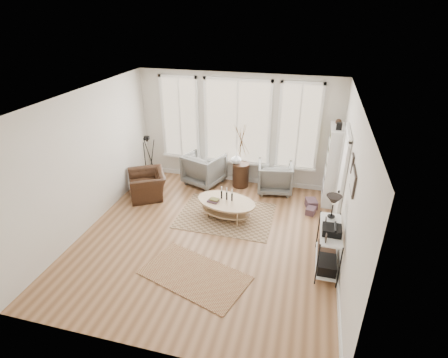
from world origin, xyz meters
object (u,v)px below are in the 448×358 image
(low_shelf, at_px, (329,243))
(coffee_table, at_px, (226,204))
(armchair_right, at_px, (275,177))
(armchair_left, at_px, (204,169))
(accent_chair, at_px, (147,184))
(bookcase, at_px, (333,165))
(side_table, at_px, (241,156))

(low_shelf, bearing_deg, coffee_table, 152.60)
(coffee_table, bearing_deg, armchair_right, 59.55)
(armchair_left, bearing_deg, coffee_table, 142.72)
(coffee_table, height_order, accent_chair, accent_chair)
(bookcase, distance_m, coffee_table, 2.72)
(armchair_right, distance_m, accent_chair, 3.24)
(armchair_left, relative_size, armchair_right, 1.07)
(coffee_table, bearing_deg, bookcase, 31.40)
(bookcase, bearing_deg, armchair_left, 177.52)
(bookcase, xyz_separation_m, coffee_table, (-2.26, -1.38, -0.62))
(bookcase, xyz_separation_m, armchair_right, (-1.35, 0.16, -0.56))
(low_shelf, xyz_separation_m, armchair_right, (-1.30, 2.68, -0.11))
(coffee_table, xyz_separation_m, accent_chair, (-2.15, 0.48, -0.02))
(accent_chair, bearing_deg, armchair_right, 78.05)
(accent_chair, bearing_deg, side_table, 86.47)
(bookcase, bearing_deg, side_table, 174.31)
(low_shelf, distance_m, coffee_table, 2.49)
(bookcase, height_order, accent_chair, bookcase)
(armchair_left, bearing_deg, side_table, -155.07)
(low_shelf, relative_size, armchair_left, 1.40)
(low_shelf, distance_m, armchair_left, 4.15)
(accent_chair, bearing_deg, bookcase, 70.41)
(armchair_left, bearing_deg, armchair_right, -159.32)
(coffee_table, xyz_separation_m, armchair_left, (-0.98, 1.52, 0.09))
(low_shelf, height_order, side_table, side_table)
(bookcase, xyz_separation_m, accent_chair, (-4.41, -0.90, -0.64))
(armchair_left, relative_size, side_table, 0.52)
(side_table, height_order, accent_chair, side_table)
(side_table, xyz_separation_m, accent_chair, (-2.15, -1.12, -0.55))
(armchair_right, relative_size, side_table, 0.49)
(low_shelf, height_order, accent_chair, low_shelf)
(bookcase, relative_size, coffee_table, 1.36)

